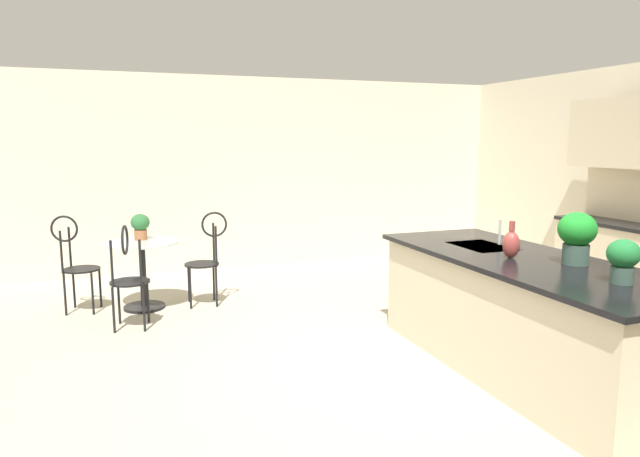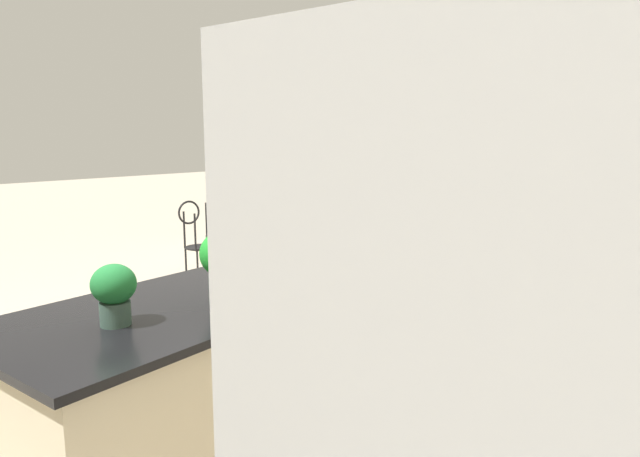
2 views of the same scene
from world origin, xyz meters
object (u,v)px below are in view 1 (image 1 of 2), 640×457
potted_plant_counter_near (577,235)px  bistro_table (143,268)px  chair_toward_desk (75,259)px  potted_plant_on_table (140,225)px  chair_near_window (128,272)px  chair_by_island (207,254)px  vase_on_counter (511,244)px  potted_plant_counter_far (623,258)px

potted_plant_counter_near → bistro_table: bearing=-137.2°
chair_toward_desk → potted_plant_on_table: bearing=90.9°
chair_near_window → potted_plant_counter_near: potted_plant_counter_near is taller
chair_by_island → chair_toward_desk: same height
bistro_table → potted_plant_counter_near: size_ratio=2.08×
bistro_table → chair_near_window: chair_near_window is taller
vase_on_counter → potted_plant_counter_far: bearing=8.9°
chair_near_window → vase_on_counter: (2.09, 2.77, 0.46)m
chair_toward_desk → potted_plant_counter_near: 4.87m
chair_near_window → chair_toward_desk: bearing=-148.3°
bistro_table → chair_by_island: (0.08, 0.68, 0.13)m
potted_plant_counter_near → chair_toward_desk: bearing=-132.4°
potted_plant_on_table → potted_plant_counter_near: 4.38m
chair_by_island → potted_plant_counter_near: bearing=36.0°
chair_by_island → potted_plant_on_table: bearing=-107.6°
potted_plant_counter_far → vase_on_counter: size_ratio=0.99×
bistro_table → chair_toward_desk: chair_toward_desk is taller
potted_plant_on_table → bistro_table: bearing=-1.4°
potted_plant_counter_near → vase_on_counter: bearing=-139.5°
chair_near_window → potted_plant_on_table: (-0.83, 0.17, 0.33)m
chair_by_island → potted_plant_on_table: chair_by_island is taller
potted_plant_counter_far → chair_near_window: bearing=-135.8°
bistro_table → vase_on_counter: size_ratio=2.78×
potted_plant_on_table → vase_on_counter: vase_on_counter is taller
chair_near_window → chair_by_island: (-0.62, 0.85, 0.00)m
chair_toward_desk → potted_plant_on_table: size_ratio=3.66×
potted_plant_counter_near → vase_on_counter: 0.47m
potted_plant_counter_near → chair_by_island: bearing=-144.0°
chair_by_island → vase_on_counter: size_ratio=3.62×
potted_plant_counter_far → bistro_table: bearing=-143.3°
potted_plant_counter_near → chair_near_window: bearing=-128.5°
bistro_table → potted_plant_on_table: potted_plant_on_table is taller
chair_toward_desk → vase_on_counter: (2.91, 3.28, 0.46)m
chair_by_island → chair_toward_desk: (-0.20, -1.36, 0.00)m
chair_near_window → chair_toward_desk: 0.97m
bistro_table → chair_toward_desk: bearing=-100.9°
chair_near_window → bistro_table: bearing=166.7°
potted_plant_counter_near → potted_plant_counter_far: (0.55, -0.16, -0.06)m
bistro_table → potted_plant_counter_far: bearing=36.7°
potted_plant_counter_far → vase_on_counter: (-0.90, -0.14, -0.05)m
vase_on_counter → chair_near_window: bearing=-127.0°
bistro_table → potted_plant_counter_near: bearing=42.8°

